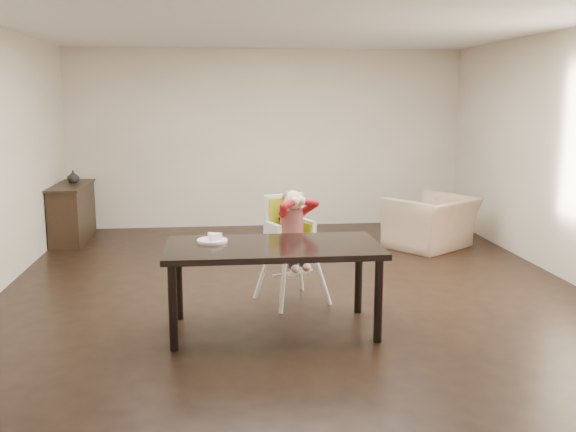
{
  "coord_description": "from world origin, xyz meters",
  "views": [
    {
      "loc": [
        -0.75,
        -6.34,
        1.96
      ],
      "look_at": [
        -0.11,
        -0.48,
        0.88
      ],
      "focal_mm": 40.0,
      "sensor_mm": 36.0,
      "label": 1
    }
  ],
  "objects_px": {
    "high_chair": "(291,223)",
    "sideboard": "(72,212)",
    "dining_table": "(273,254)",
    "armchair": "(431,214)"
  },
  "relations": [
    {
      "from": "high_chair",
      "to": "armchair",
      "type": "relative_size",
      "value": 1.05
    },
    {
      "from": "dining_table",
      "to": "armchair",
      "type": "height_order",
      "value": "armchair"
    },
    {
      "from": "high_chair",
      "to": "armchair",
      "type": "height_order",
      "value": "high_chair"
    },
    {
      "from": "armchair",
      "to": "sideboard",
      "type": "bearing_deg",
      "value": -47.67
    },
    {
      "from": "dining_table",
      "to": "armchair",
      "type": "relative_size",
      "value": 1.72
    },
    {
      "from": "dining_table",
      "to": "sideboard",
      "type": "relative_size",
      "value": 1.43
    },
    {
      "from": "armchair",
      "to": "dining_table",
      "type": "bearing_deg",
      "value": 14.18
    },
    {
      "from": "sideboard",
      "to": "dining_table",
      "type": "bearing_deg",
      "value": -57.0
    },
    {
      "from": "high_chair",
      "to": "sideboard",
      "type": "xyz_separation_m",
      "value": [
        -2.71,
        3.02,
        -0.38
      ]
    },
    {
      "from": "high_chair",
      "to": "sideboard",
      "type": "distance_m",
      "value": 4.08
    }
  ]
}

